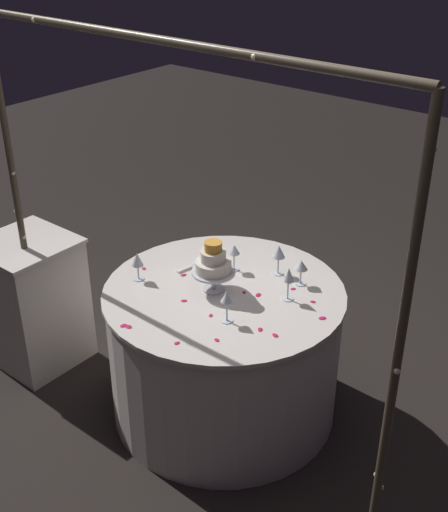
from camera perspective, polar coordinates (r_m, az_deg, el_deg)
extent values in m
plane|color=black|center=(3.82, 0.00, -12.60)|extent=(12.00, 12.00, 0.00)
cylinder|color=#473D2D|center=(2.48, 14.34, -9.67)|extent=(0.04, 0.04, 2.03)
cylinder|color=#473D2D|center=(3.76, -17.09, 3.70)|extent=(0.04, 0.04, 2.03)
cylinder|color=#473D2D|center=(2.63, -5.68, 17.84)|extent=(2.19, 0.04, 0.04)
sphere|color=#F9EAB2|center=(2.80, 13.23, -17.08)|extent=(0.02, 0.02, 0.02)
sphere|color=#F9EAB2|center=(3.81, -16.64, 1.56)|extent=(0.02, 0.02, 0.02)
sphere|color=#F9EAB2|center=(2.14, 11.56, 14.97)|extent=(0.02, 0.02, 0.02)
sphere|color=#F9EAB2|center=(2.87, 13.20, -18.63)|extent=(0.02, 0.02, 0.02)
sphere|color=#F9EAB2|center=(3.66, -17.74, 7.53)|extent=(0.02, 0.02, 0.02)
sphere|color=#F9EAB2|center=(2.33, 2.60, 16.57)|extent=(0.02, 0.02, 0.02)
sphere|color=#F9EAB2|center=(2.10, 17.36, 9.40)|extent=(0.02, 0.02, 0.02)
sphere|color=#F9EAB2|center=(2.59, -4.87, 17.73)|extent=(0.02, 0.02, 0.02)
sphere|color=#F9EAB2|center=(2.82, 12.85, -17.69)|extent=(0.02, 0.02, 0.02)
sphere|color=#F9EAB2|center=(3.67, -17.51, 6.74)|extent=(0.02, 0.02, 0.02)
sphere|color=#F9EAB2|center=(2.85, -10.29, 18.38)|extent=(0.02, 0.02, 0.02)
sphere|color=#F9EAB2|center=(2.45, 14.50, -9.46)|extent=(0.02, 0.02, 0.02)
sphere|color=#F9EAB2|center=(3.77, -17.27, 3.64)|extent=(0.02, 0.02, 0.02)
sphere|color=#F9EAB2|center=(3.17, -15.84, 18.78)|extent=(0.02, 0.02, 0.02)
sphere|color=#F9EAB2|center=(2.09, 17.37, 8.65)|extent=(0.02, 0.02, 0.02)
sphere|color=#F9EAB2|center=(4.02, -15.93, -3.59)|extent=(0.02, 0.02, 0.02)
cylinder|color=silver|center=(3.59, 0.00, -8.20)|extent=(1.21, 1.21, 0.73)
cylinder|color=silver|center=(3.38, 0.00, -3.10)|extent=(1.23, 1.23, 0.02)
cube|color=silver|center=(4.11, -15.89, -3.86)|extent=(0.48, 0.48, 0.77)
cube|color=silver|center=(3.92, -16.65, 1.03)|extent=(0.50, 0.50, 0.02)
cylinder|color=silver|center=(3.38, -0.89, -2.82)|extent=(0.11, 0.11, 0.01)
cylinder|color=silver|center=(3.36, -0.90, -2.11)|extent=(0.02, 0.02, 0.09)
cylinder|color=silver|center=(3.33, -0.90, -1.37)|extent=(0.22, 0.22, 0.01)
cylinder|color=silver|center=(3.31, -0.91, -0.87)|extent=(0.18, 0.18, 0.06)
cylinder|color=silver|center=(3.29, -0.92, -0.01)|extent=(0.13, 0.13, 0.06)
cylinder|color=gold|center=(3.26, -0.92, 0.81)|extent=(0.09, 0.09, 0.05)
cylinder|color=silver|center=(3.50, -7.27, -1.92)|extent=(0.06, 0.06, 0.00)
cylinder|color=silver|center=(3.48, -7.31, -1.34)|extent=(0.01, 0.01, 0.08)
cone|color=silver|center=(3.45, -7.38, -0.27)|extent=(0.06, 0.06, 0.07)
cylinder|color=silver|center=(3.32, 5.41, -3.63)|extent=(0.06, 0.06, 0.00)
cylinder|color=silver|center=(3.29, 5.45, -2.86)|extent=(0.01, 0.01, 0.10)
cone|color=silver|center=(3.25, 5.52, -1.56)|extent=(0.05, 0.05, 0.07)
cylinder|color=silver|center=(3.45, 6.49, -2.33)|extent=(0.06, 0.06, 0.00)
cylinder|color=silver|center=(3.43, 6.53, -1.72)|extent=(0.01, 0.01, 0.08)
cone|color=silver|center=(3.40, 6.59, -0.76)|extent=(0.07, 0.07, 0.05)
cylinder|color=silver|center=(3.53, 4.60, -1.46)|extent=(0.06, 0.06, 0.00)
cylinder|color=silver|center=(3.51, 4.63, -0.76)|extent=(0.01, 0.01, 0.09)
cone|color=silver|center=(3.47, 4.68, 0.39)|extent=(0.07, 0.07, 0.07)
cylinder|color=silver|center=(3.56, 0.85, -1.11)|extent=(0.06, 0.06, 0.00)
cylinder|color=silver|center=(3.54, 0.85, -0.44)|extent=(0.01, 0.01, 0.09)
cone|color=silver|center=(3.50, 0.86, 0.58)|extent=(0.06, 0.06, 0.05)
cylinder|color=silver|center=(3.15, 0.24, -5.50)|extent=(0.06, 0.06, 0.00)
cylinder|color=silver|center=(3.12, 0.24, -4.69)|extent=(0.01, 0.01, 0.10)
cone|color=silver|center=(3.07, 0.24, -3.45)|extent=(0.06, 0.06, 0.06)
cube|color=silver|center=(3.63, -1.66, -0.47)|extent=(0.06, 0.22, 0.01)
cube|color=white|center=(3.56, -3.41, -1.14)|extent=(0.04, 0.09, 0.01)
ellipsoid|color=#C61951|center=(3.36, 1.72, -3.12)|extent=(0.03, 0.03, 0.00)
ellipsoid|color=#C61951|center=(3.59, -6.83, -1.07)|extent=(0.04, 0.03, 0.00)
ellipsoid|color=#C61951|center=(3.14, -8.14, -5.96)|extent=(0.04, 0.03, 0.00)
ellipsoid|color=#C61951|center=(3.40, 5.91, -2.79)|extent=(0.03, 0.03, 0.00)
ellipsoid|color=#C61951|center=(3.09, 3.09, -6.26)|extent=(0.04, 0.04, 0.00)
ellipsoid|color=#C61951|center=(3.46, 5.55, -2.26)|extent=(0.02, 0.02, 0.00)
ellipsoid|color=#C61951|center=(3.30, -3.42, -3.81)|extent=(0.04, 0.04, 0.00)
ellipsoid|color=#C61951|center=(3.51, -3.48, -1.61)|extent=(0.03, 0.04, 0.00)
ellipsoid|color=#C61951|center=(3.18, -1.14, -5.07)|extent=(0.03, 0.03, 0.00)
ellipsoid|color=#C61951|center=(3.02, -0.62, -7.15)|extent=(0.03, 0.03, 0.00)
ellipsoid|color=#C61951|center=(3.15, -8.55, -5.86)|extent=(0.03, 0.04, 0.00)
ellipsoid|color=#C61951|center=(3.49, 5.32, -1.93)|extent=(0.03, 0.04, 0.00)
ellipsoid|color=#C61951|center=(3.06, 4.38, -6.74)|extent=(0.04, 0.03, 0.00)
ellipsoid|color=#C61951|center=(3.31, 7.57, -3.87)|extent=(0.03, 0.03, 0.00)
ellipsoid|color=#C61951|center=(3.20, 8.37, -5.24)|extent=(0.04, 0.05, 0.00)
ellipsoid|color=#C61951|center=(3.34, 2.93, -3.32)|extent=(0.03, 0.04, 0.00)
ellipsoid|color=#C61951|center=(3.85, -1.49, 1.26)|extent=(0.03, 0.03, 0.00)
ellipsoid|color=#C61951|center=(3.01, -4.02, -7.39)|extent=(0.02, 0.03, 0.00)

